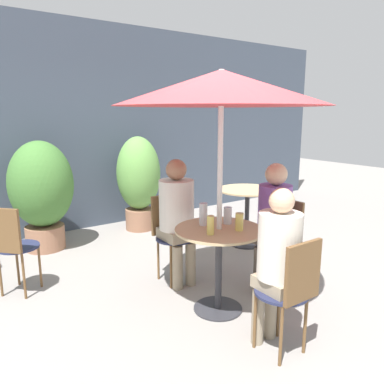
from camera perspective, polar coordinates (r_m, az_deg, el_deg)
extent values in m
plane|color=gray|center=(3.27, 3.33, -19.65)|extent=(20.00, 20.00, 0.00)
cube|color=#3D4756|center=(5.69, -17.55, 9.28)|extent=(10.00, 0.06, 3.00)
cylinder|color=#2D2D33|center=(3.50, 3.96, -17.25)|extent=(0.43, 0.43, 0.01)
cylinder|color=#2D2D33|center=(3.33, 4.05, -11.78)|extent=(0.06, 0.06, 0.71)
cylinder|color=tan|center=(3.20, 4.15, -5.77)|extent=(0.76, 0.76, 0.02)
cylinder|color=#2D2D33|center=(5.08, 8.23, -7.76)|extent=(0.43, 0.43, 0.01)
cylinder|color=#2D2D33|center=(4.97, 8.35, -3.81)|extent=(0.06, 0.06, 0.71)
cylinder|color=tan|center=(4.89, 8.48, 0.33)|extent=(0.77, 0.77, 0.02)
cylinder|color=#232847|center=(2.83, 13.46, -14.64)|extent=(0.39, 0.39, 0.02)
cylinder|color=brown|center=(2.79, 13.42, -20.60)|extent=(0.02, 0.02, 0.45)
cylinder|color=brown|center=(2.96, 16.86, -18.76)|extent=(0.02, 0.02, 0.45)
cylinder|color=brown|center=(2.94, 9.57, -18.65)|extent=(0.02, 0.02, 0.45)
cylinder|color=brown|center=(3.10, 13.06, -17.07)|extent=(0.02, 0.02, 0.45)
cube|color=brown|center=(2.64, 16.56, -11.65)|extent=(0.33, 0.03, 0.41)
cylinder|color=#232847|center=(3.76, 12.66, -7.80)|extent=(0.39, 0.39, 0.02)
cylinder|color=brown|center=(3.86, 15.19, -11.15)|extent=(0.02, 0.02, 0.45)
cylinder|color=brown|center=(4.01, 12.41, -10.10)|extent=(0.02, 0.02, 0.45)
cylinder|color=brown|center=(3.68, 12.60, -12.17)|extent=(0.02, 0.02, 0.45)
cylinder|color=brown|center=(3.84, 9.80, -11.01)|extent=(0.02, 0.02, 0.45)
cube|color=brown|center=(3.82, 14.59, -4.16)|extent=(0.03, 0.33, 0.41)
cylinder|color=#232847|center=(3.84, -2.65, -7.07)|extent=(0.39, 0.39, 0.02)
cylinder|color=brown|center=(4.09, -2.06, -9.38)|extent=(0.02, 0.02, 0.45)
cylinder|color=brown|center=(3.97, -5.16, -10.11)|extent=(0.02, 0.02, 0.45)
cylinder|color=brown|center=(3.89, -0.02, -10.50)|extent=(0.02, 0.02, 0.45)
cylinder|color=brown|center=(3.77, -3.23, -11.32)|extent=(0.02, 0.02, 0.45)
cube|color=brown|center=(3.92, -4.04, -3.38)|extent=(0.33, 0.03, 0.41)
cylinder|color=#232847|center=(3.97, -24.97, -7.58)|extent=(0.39, 0.39, 0.02)
cylinder|color=brown|center=(4.04, -27.20, -11.06)|extent=(0.02, 0.02, 0.45)
cylinder|color=brown|center=(3.89, -24.24, -11.64)|extent=(0.02, 0.02, 0.45)
cylinder|color=brown|center=(4.22, -25.06, -9.87)|extent=(0.02, 0.02, 0.45)
cylinder|color=brown|center=(4.08, -22.17, -10.36)|extent=(0.02, 0.02, 0.45)
cube|color=brown|center=(3.78, -26.81, -5.28)|extent=(0.25, 0.26, 0.41)
cylinder|color=gray|center=(3.08, 11.90, -17.25)|extent=(0.09, 0.09, 0.45)
cylinder|color=gray|center=(2.99, 9.99, -18.10)|extent=(0.09, 0.09, 0.45)
cube|color=gray|center=(2.83, 12.90, -13.37)|extent=(0.26, 0.29, 0.09)
cylinder|color=beige|center=(2.72, 13.18, -7.97)|extent=(0.31, 0.31, 0.47)
sphere|color=#DBAD89|center=(2.63, 13.51, -1.29)|extent=(0.18, 0.18, 0.18)
cylinder|color=brown|center=(3.78, 10.04, -11.40)|extent=(0.09, 0.09, 0.45)
cylinder|color=brown|center=(3.70, 11.61, -12.06)|extent=(0.09, 0.09, 0.45)
cube|color=brown|center=(3.71, 12.28, -7.10)|extent=(0.30, 0.27, 0.09)
cylinder|color=#7A4C9E|center=(3.63, 12.48, -2.76)|extent=(0.31, 0.31, 0.49)
sphere|color=#DBAD89|center=(3.56, 12.73, 2.66)|extent=(0.21, 0.21, 0.21)
cylinder|color=gray|center=(3.76, -2.23, -11.41)|extent=(0.10, 0.10, 0.45)
cylinder|color=gray|center=(3.84, -0.22, -10.88)|extent=(0.10, 0.10, 0.45)
cube|color=gray|center=(3.79, -2.33, -6.34)|extent=(0.30, 0.33, 0.10)
cylinder|color=beige|center=(3.71, -2.37, -1.94)|extent=(0.35, 0.35, 0.50)
sphere|color=#9E7051|center=(3.64, -2.42, 3.42)|extent=(0.21, 0.21, 0.21)
cylinder|color=silver|center=(3.27, 1.73, -3.40)|extent=(0.07, 0.07, 0.20)
cylinder|color=#DBC65B|center=(3.03, 2.84, -5.06)|extent=(0.06, 0.06, 0.16)
cylinder|color=#DBC65B|center=(3.16, 7.23, -4.52)|extent=(0.07, 0.07, 0.15)
cylinder|color=silver|center=(3.33, 5.46, -3.59)|extent=(0.07, 0.07, 0.15)
cylinder|color=#93664C|center=(5.18, -21.42, -6.41)|extent=(0.48, 0.48, 0.31)
ellipsoid|color=#427533|center=(5.01, -22.02, 1.13)|extent=(0.78, 0.78, 1.08)
cylinder|color=#93664C|center=(5.69, -7.95, -4.06)|extent=(0.42, 0.42, 0.31)
ellipsoid|color=#609947|center=(5.54, -8.16, 2.84)|extent=(0.64, 0.64, 1.07)
cylinder|color=silver|center=(3.13, 4.23, -0.80)|extent=(0.04, 0.04, 2.05)
cone|color=#B72D33|center=(3.06, 4.49, 15.55)|extent=(1.72, 1.72, 0.28)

